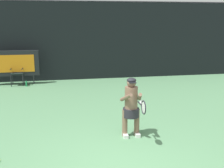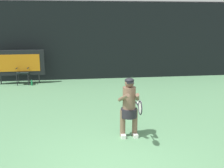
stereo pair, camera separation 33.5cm
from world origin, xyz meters
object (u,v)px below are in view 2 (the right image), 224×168
Objects in this scene: water_bottle at (32,83)px; tennis_player at (129,105)px; scoreboard at (19,63)px; umpire_chair at (23,70)px; tennis_racket at (140,108)px.

water_bottle is 0.18× the size of tennis_player.
scoreboard is 8.30× the size of water_bottle.
umpire_chair is 1.79× the size of tennis_racket.
tennis_player is at bearing -60.79° from umpire_chair.
scoreboard is 1.08m from water_bottle.
tennis_player is at bearing -60.04° from scoreboard.
water_bottle is (0.38, -0.33, -0.50)m from umpire_chair.
scoreboard is at bearing 142.01° from water_bottle.
umpire_chair reaches higher than water_bottle.
scoreboard is 1.50× the size of tennis_player.
scoreboard is 0.38m from umpire_chair.
tennis_racket is at bearing -79.12° from tennis_player.
umpire_chair is at bearing 139.47° from water_bottle.
tennis_player reaches higher than water_bottle.
umpire_chair is at bearing -31.31° from scoreboard.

